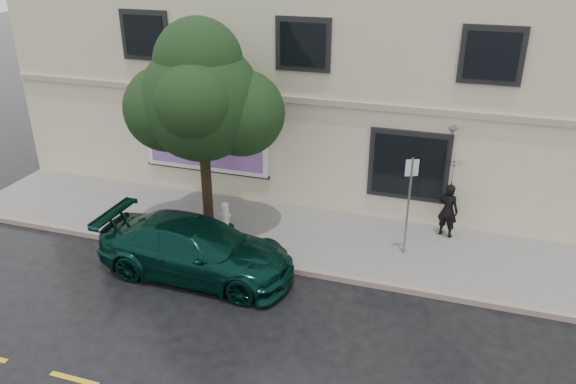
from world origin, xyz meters
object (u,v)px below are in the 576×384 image
(street_tree, at_px, (201,102))
(fire_hydrant, at_px, (225,215))
(pedestrian, at_px, (448,210))
(car, at_px, (196,249))

(street_tree, xyz_separation_m, fire_hydrant, (0.42, 0.23, -3.43))
(street_tree, relative_size, fire_hydrant, 6.80)
(street_tree, height_order, fire_hydrant, street_tree)
(pedestrian, distance_m, fire_hydrant, 6.37)
(car, distance_m, pedestrian, 7.06)
(pedestrian, xyz_separation_m, fire_hydrant, (-6.19, -1.45, -0.41))
(car, bearing_deg, street_tree, 18.24)
(car, relative_size, fire_hydrant, 6.33)
(fire_hydrant, bearing_deg, pedestrian, 8.19)
(car, bearing_deg, pedestrian, -56.54)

